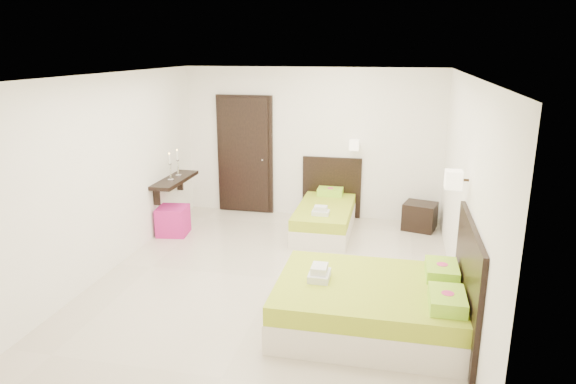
% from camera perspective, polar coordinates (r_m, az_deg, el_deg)
% --- Properties ---
extents(floor, '(5.50, 5.50, 0.00)m').
position_cam_1_polar(floor, '(6.80, -1.37, -9.59)').
color(floor, beige).
rests_on(floor, ground).
extents(bed_single, '(1.03, 1.72, 1.42)m').
position_cam_1_polar(bed_single, '(8.44, 4.19, -2.59)').
color(bed_single, beige).
rests_on(bed_single, ground).
extents(bed_double, '(1.98, 1.68, 1.63)m').
position_cam_1_polar(bed_double, '(5.65, 9.89, -12.09)').
color(bed_double, beige).
rests_on(bed_double, ground).
extents(nightstand, '(0.60, 0.56, 0.45)m').
position_cam_1_polar(nightstand, '(8.76, 14.43, -2.62)').
color(nightstand, black).
rests_on(nightstand, ground).
extents(ottoman, '(0.51, 0.51, 0.46)m').
position_cam_1_polar(ottoman, '(8.47, -12.65, -3.12)').
color(ottoman, '#AD1767').
rests_on(ottoman, ground).
extents(door, '(1.02, 0.15, 2.14)m').
position_cam_1_polar(door, '(9.26, -4.80, 4.09)').
color(door, black).
rests_on(door, ground).
extents(console_shelf, '(0.35, 1.20, 0.78)m').
position_cam_1_polar(console_shelf, '(8.61, -12.52, 1.29)').
color(console_shelf, black).
rests_on(console_shelf, ground).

